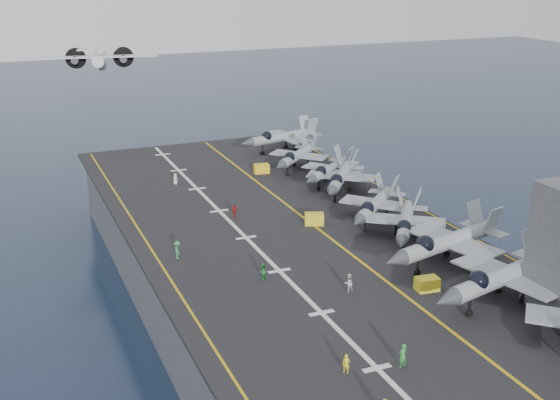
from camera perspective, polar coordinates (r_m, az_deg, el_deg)
name	(u,v)px	position (r m, az deg, el deg)	size (l,w,h in m)	color
ground	(292,308)	(88.48, 1.02, -8.77)	(500.00, 500.00, 0.00)	#142135
hull	(293,271)	(86.27, 1.04, -5.83)	(36.00, 90.00, 10.00)	#56595E
flight_deck	(293,232)	(84.22, 1.06, -2.62)	(38.00, 92.00, 0.40)	black
foul_line	(316,227)	(85.32, 2.90, -2.19)	(0.35, 90.00, 0.02)	gold
landing_centerline	(246,238)	(82.05, -2.78, -3.07)	(0.50, 90.00, 0.02)	silver
deck_edge_port	(153,252)	(79.27, -10.28, -4.19)	(0.25, 90.00, 0.02)	gold
deck_edge_stbd	(423,210)	(92.75, 11.57, -0.80)	(0.25, 90.00, 0.02)	gold
fighter_jet_1	(503,275)	(69.16, 17.63, -5.83)	(18.37, 14.42, 5.64)	#A1A7B1
fighter_jet_2	(448,240)	(75.91, 13.48, -3.21)	(18.30, 14.41, 5.60)	gray
fighter_jet_3	(406,221)	(81.82, 10.17, -1.66)	(15.37, 16.38, 4.74)	#9BA4AD
fighter_jet_4	(375,203)	(87.04, 7.74, -0.28)	(16.04, 15.71, 4.68)	gray
fighter_jet_5	(341,176)	(97.12, 4.94, 1.95)	(16.21, 17.07, 4.94)	#9FA8B1
fighter_jet_6	(330,168)	(101.40, 4.08, 2.57)	(15.46, 14.66, 4.48)	gray
fighter_jet_7	(297,155)	(108.08, 1.43, 3.71)	(16.01, 15.74, 4.68)	#9BA6AD
fighter_jet_8	(283,136)	(118.60, 0.23, 5.22)	(16.72, 12.94, 5.18)	gray
tow_cart_a	(427,284)	(70.67, 11.86, -6.69)	(2.36, 1.67, 1.33)	yellow
tow_cart_b	(314,219)	(85.95, 2.80, -1.55)	(2.69, 2.25, 1.38)	gold
tow_cart_c	(261,169)	(106.64, -1.51, 2.57)	(2.46, 1.81, 1.36)	yellow
crew_1	(346,364)	(56.60, 5.40, -13.11)	(1.15, 1.08, 1.60)	yellow
crew_2	(262,272)	(71.29, -1.44, -5.83)	(1.27, 1.21, 1.77)	#1D872E
crew_3	(177,250)	(76.80, -8.34, -4.05)	(0.82, 1.23, 2.03)	#2A8A41
crew_4	(234,211)	(88.18, -3.72, -0.89)	(1.15, 0.86, 1.76)	#B21919
crew_5	(175,179)	(102.22, -8.51, 1.70)	(1.09, 1.17, 1.62)	silver
crew_6	(403,355)	(57.85, 9.94, -12.32)	(1.39, 1.10, 2.03)	green
crew_7	(349,283)	(69.07, 5.60, -6.71)	(1.17, 0.80, 1.90)	silver
transport_plane	(100,64)	(133.27, -14.45, 10.69)	(23.17, 17.94, 4.92)	silver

